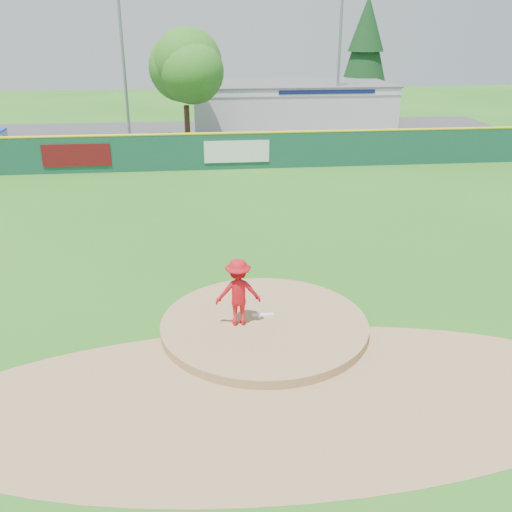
{
  "coord_description": "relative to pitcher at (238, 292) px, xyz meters",
  "views": [
    {
      "loc": [
        -1.69,
        -13.23,
        7.59
      ],
      "look_at": [
        0.0,
        2.0,
        1.3
      ],
      "focal_mm": 40.0,
      "sensor_mm": 36.0,
      "label": 1
    }
  ],
  "objects": [
    {
      "name": "parking_lot",
      "position": [
        0.69,
        27.05,
        -1.15
      ],
      "size": [
        44.0,
        16.0,
        0.02
      ],
      "primitive_type": "cube",
      "color": "#38383A",
      "rests_on": "ground"
    },
    {
      "name": "ground",
      "position": [
        0.69,
        0.05,
        -1.16
      ],
      "size": [
        120.0,
        120.0,
        0.0
      ],
      "primitive_type": "plane",
      "color": "#286B19",
      "rests_on": "ground"
    },
    {
      "name": "fence_banners",
      "position": [
        -2.92,
        17.97,
        -0.16
      ],
      "size": [
        12.23,
        0.04,
        1.2
      ],
      "color": "#610D11",
      "rests_on": "ground"
    },
    {
      "name": "infield_dirt_arc",
      "position": [
        0.69,
        -2.95,
        -1.15
      ],
      "size": [
        15.4,
        15.4,
        0.01
      ],
      "primitive_type": "cylinder",
      "color": "#9E774C",
      "rests_on": "ground"
    },
    {
      "name": "pitching_rubber",
      "position": [
        0.69,
        0.35,
        -0.89
      ],
      "size": [
        0.6,
        0.15,
        0.04
      ],
      "primitive_type": "cube",
      "color": "white",
      "rests_on": "pitchers_mound"
    },
    {
      "name": "deciduous_tree",
      "position": [
        -1.31,
        25.05,
        3.4
      ],
      "size": [
        5.6,
        5.6,
        7.36
      ],
      "color": "#382314",
      "rests_on": "ground"
    },
    {
      "name": "pitchers_mound",
      "position": [
        0.69,
        0.05,
        -1.16
      ],
      "size": [
        5.5,
        5.5,
        0.5
      ],
      "primitive_type": "cylinder",
      "color": "#9E774C",
      "rests_on": "ground"
    },
    {
      "name": "pool_building_grp",
      "position": [
        6.69,
        32.04,
        0.51
      ],
      "size": [
        15.2,
        8.2,
        3.31
      ],
      "color": "silver",
      "rests_on": "ground"
    },
    {
      "name": "outfield_fence",
      "position": [
        0.69,
        18.05,
        -0.07
      ],
      "size": [
        40.0,
        0.14,
        2.07
      ],
      "color": "#154636",
      "rests_on": "ground"
    },
    {
      "name": "light_pole_left",
      "position": [
        -5.31,
        27.05,
        4.89
      ],
      "size": [
        1.75,
        0.25,
        11.0
      ],
      "color": "gray",
      "rests_on": "ground"
    },
    {
      "name": "pitcher",
      "position": [
        0.0,
        0.0,
        0.0
      ],
      "size": [
        1.18,
        0.69,
        1.81
      ],
      "primitive_type": "imported",
      "rotation": [
        0.0,
        0.0,
        3.16
      ],
      "color": "red",
      "rests_on": "pitchers_mound"
    },
    {
      "name": "light_pole_right",
      "position": [
        9.69,
        29.05,
        4.39
      ],
      "size": [
        1.75,
        0.25,
        10.0
      ],
      "color": "gray",
      "rests_on": "ground"
    },
    {
      "name": "van",
      "position": [
        4.5,
        21.41,
        -0.52
      ],
      "size": [
        4.71,
        2.73,
        1.23
      ],
      "primitive_type": "imported",
      "rotation": [
        0.0,
        0.0,
        1.41
      ],
      "color": "white",
      "rests_on": "parking_lot"
    },
    {
      "name": "conifer_tree",
      "position": [
        13.69,
        36.05,
        4.39
      ],
      "size": [
        4.4,
        4.4,
        9.5
      ],
      "color": "#382314",
      "rests_on": "ground"
    }
  ]
}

